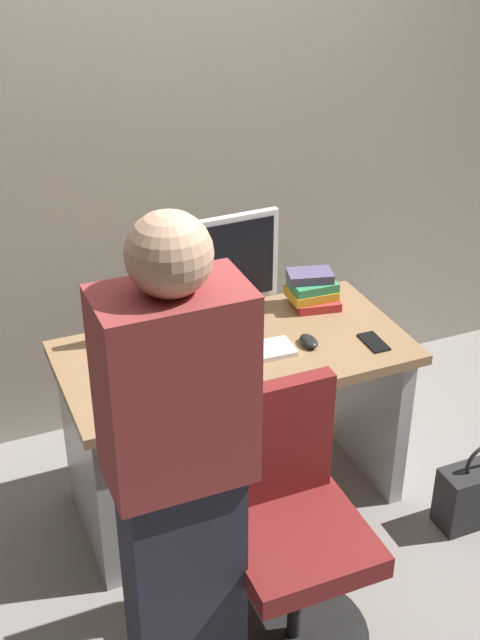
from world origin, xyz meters
TOP-DOWN VIEW (x-y plane):
  - ground_plane at (0.00, 0.00)m, footprint 9.00×9.00m
  - wall_back at (0.00, 0.79)m, footprint 6.40×0.10m
  - desk at (0.00, 0.00)m, footprint 1.32×0.66m
  - office_chair at (-0.09, -0.69)m, footprint 0.52×0.52m
  - person_at_desk at (-0.47, -0.73)m, footprint 0.40×0.24m
  - monitor at (-0.02, 0.18)m, footprint 0.54×0.15m
  - keyboard at (-0.02, -0.07)m, footprint 0.44×0.15m
  - mouse at (0.27, -0.08)m, footprint 0.06×0.10m
  - cup_near_keyboard at (-0.44, -0.07)m, footprint 0.07×0.07m
  - book_stack at (0.42, 0.19)m, footprint 0.22×0.19m
  - cell_phone at (0.50, -0.17)m, footprint 0.07×0.15m
  - handbag at (0.85, -0.49)m, footprint 0.34×0.14m

SIDE VIEW (x-z plane):
  - ground_plane at x=0.00m, z-range 0.00..0.00m
  - handbag at x=0.85m, z-range -0.05..0.33m
  - office_chair at x=-0.09m, z-range -0.04..0.90m
  - desk at x=0.00m, z-range 0.13..0.86m
  - cell_phone at x=0.50m, z-range 0.73..0.74m
  - keyboard at x=-0.02m, z-range 0.73..0.75m
  - mouse at x=0.27m, z-range 0.73..0.77m
  - cup_near_keyboard at x=-0.44m, z-range 0.73..0.83m
  - book_stack at x=0.42m, z-range 0.73..0.87m
  - person_at_desk at x=-0.47m, z-range 0.02..1.66m
  - monitor at x=-0.02m, z-range 0.76..1.22m
  - wall_back at x=0.00m, z-range 0.00..3.00m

